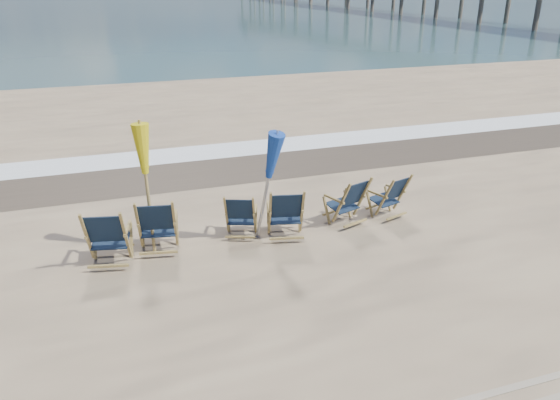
% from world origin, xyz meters
% --- Properties ---
extents(surf_foam, '(200.00, 1.40, 0.01)m').
position_xyz_m(surf_foam, '(0.00, 8.30, 0.00)').
color(surf_foam, silver).
rests_on(surf_foam, ground).
extents(wet_sand_strip, '(200.00, 2.60, 0.00)m').
position_xyz_m(wet_sand_strip, '(0.00, 6.80, 0.00)').
color(wet_sand_strip, '#42362A').
rests_on(wet_sand_strip, ground).
extents(beach_chair_0, '(0.86, 0.93, 1.10)m').
position_xyz_m(beach_chair_0, '(-2.66, 2.27, 0.55)').
color(beach_chair_0, '#101D31').
rests_on(beach_chair_0, ground).
extents(beach_chair_1, '(0.83, 0.90, 1.09)m').
position_xyz_m(beach_chair_1, '(-1.82, 2.49, 0.55)').
color(beach_chair_1, '#101D31').
rests_on(beach_chair_1, ground).
extents(beach_chair_2, '(0.79, 0.83, 0.92)m').
position_xyz_m(beach_chair_2, '(-0.36, 2.61, 0.46)').
color(beach_chair_2, '#101D31').
rests_on(beach_chair_2, ground).
extents(beach_chair_3, '(0.83, 0.89, 1.05)m').
position_xyz_m(beach_chair_3, '(0.46, 2.30, 0.53)').
color(beach_chair_3, '#101D31').
rests_on(beach_chair_3, ground).
extents(beach_chair_4, '(0.85, 0.90, 1.01)m').
position_xyz_m(beach_chair_4, '(1.86, 2.66, 0.51)').
color(beach_chair_4, '#101D31').
rests_on(beach_chair_4, ground).
extents(beach_chair_5, '(0.79, 0.84, 0.95)m').
position_xyz_m(beach_chair_5, '(2.79, 2.70, 0.47)').
color(beach_chair_5, '#101D31').
rests_on(beach_chair_5, ground).
extents(umbrella_yellow, '(0.30, 0.30, 2.30)m').
position_xyz_m(umbrella_yellow, '(-2.20, 2.73, 1.76)').
color(umbrella_yellow, olive).
rests_on(umbrella_yellow, ground).
extents(umbrella_blue, '(0.30, 0.30, 2.16)m').
position_xyz_m(umbrella_blue, '(-0.18, 2.46, 1.64)').
color(umbrella_blue, '#A5A5AD').
rests_on(umbrella_blue, ground).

